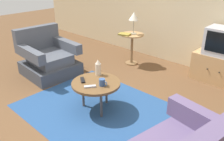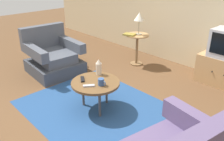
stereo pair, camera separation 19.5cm
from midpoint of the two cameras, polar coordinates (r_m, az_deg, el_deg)
ground_plane at (r=3.39m, az=-3.74°, el=-10.24°), size 16.00×16.00×0.00m
area_rug at (r=3.49m, az=-2.23°, el=-9.08°), size 2.09×1.73×0.00m
armchair at (r=4.63m, az=-13.03°, el=3.04°), size 0.97×0.93×0.86m
coffee_table at (r=3.29m, az=-2.33°, el=-3.32°), size 0.68×0.68×0.43m
side_table at (r=4.86m, az=7.28°, el=6.57°), size 0.46×0.46×0.64m
tv_stand at (r=4.52m, az=26.69°, el=-0.07°), size 0.85×0.49×0.50m
table_lamp at (r=4.72m, az=7.85°, el=12.68°), size 0.20×0.20×0.44m
vase at (r=3.44m, az=-1.64°, el=0.77°), size 0.09×0.09×0.24m
mug at (r=3.15m, az=-0.85°, el=-2.85°), size 0.14×0.09×0.10m
tv_remote_dark at (r=3.33m, az=-5.54°, el=-2.13°), size 0.16×0.13×0.02m
tv_remote_silver at (r=3.15m, az=-3.89°, el=-3.74°), size 0.13×0.15×0.02m
book at (r=4.73m, az=5.45°, el=8.71°), size 0.26×0.23×0.03m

